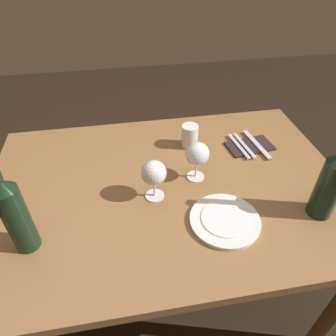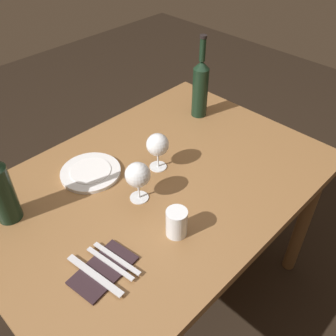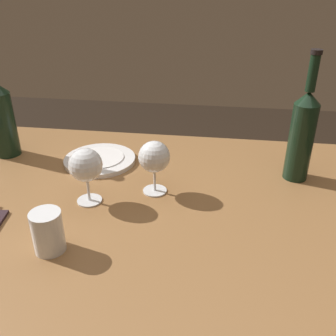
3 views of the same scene
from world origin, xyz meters
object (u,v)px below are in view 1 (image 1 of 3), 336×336
object	(u,v)px
wine_glass_left	(197,154)
fork_inner	(244,145)
folded_napkin	(250,146)
table_knife	(257,144)
wine_glass_right	(154,173)
water_tumbler	(190,137)
wine_bottle_second	(331,183)
fork_outer	(239,146)
dinner_plate	(225,220)
wine_bottle	(14,213)

from	to	relation	value
wine_glass_left	fork_inner	xyz separation A→B (m)	(0.25, 0.15, -0.10)
folded_napkin	table_knife	size ratio (longest dim) A/B	0.96
wine_glass_right	table_knife	distance (m)	0.52
wine_glass_right	water_tumbler	xyz separation A→B (m)	(0.19, 0.27, -0.06)
wine_bottle_second	folded_napkin	size ratio (longest dim) A/B	1.73
fork_outer	table_knife	bearing A→B (deg)	0.00
folded_napkin	wine_bottle_second	bearing A→B (deg)	-77.57
dinner_plate	folded_napkin	distance (m)	0.44
wine_bottle	dinner_plate	xyz separation A→B (m)	(0.60, -0.02, -0.13)
folded_napkin	fork_inner	xyz separation A→B (m)	(-0.02, 0.00, 0.01)
wine_glass_left	wine_bottle_second	distance (m)	0.43
wine_bottle	dinner_plate	bearing A→B (deg)	-1.55
wine_glass_right	table_knife	world-z (taller)	wine_glass_right
wine_bottle	wine_bottle_second	distance (m)	0.92
wine_bottle_second	fork_inner	world-z (taller)	wine_bottle_second
wine_glass_left	fork_inner	distance (m)	0.30
wine_glass_left	water_tumbler	xyz separation A→B (m)	(0.02, 0.20, -0.06)
wine_glass_left	fork_outer	size ratio (longest dim) A/B	0.84
wine_glass_right	fork_inner	size ratio (longest dim) A/B	0.83
wine_glass_left	water_tumbler	world-z (taller)	wine_glass_left
dinner_plate	fork_inner	size ratio (longest dim) A/B	1.25
wine_bottle	fork_outer	bearing A→B (deg)	24.52
wine_glass_right	folded_napkin	size ratio (longest dim) A/B	0.74
table_knife	fork_outer	bearing A→B (deg)	180.00
water_tumbler	dinner_plate	bearing A→B (deg)	-87.53
wine_glass_left	dinner_plate	bearing A→B (deg)	-79.77
fork_outer	dinner_plate	bearing A→B (deg)	-115.92
wine_glass_left	fork_outer	distance (m)	0.28
wine_bottle	wine_bottle_second	xyz separation A→B (m)	(0.92, -0.03, -0.01)
folded_napkin	fork_inner	world-z (taller)	fork_inner
wine_bottle	fork_inner	xyz separation A→B (m)	(0.81, 0.36, -0.13)
wine_bottle_second	fork_outer	bearing A→B (deg)	109.29
wine_bottle_second	folded_napkin	xyz separation A→B (m)	(-0.09, 0.39, -0.13)
wine_bottle_second	water_tumbler	distance (m)	0.56
wine_bottle	dinner_plate	size ratio (longest dim) A/B	1.63
wine_glass_right	fork_inner	distance (m)	0.48
water_tumbler	fork_outer	bearing A→B (deg)	-14.91
wine_bottle	table_knife	bearing A→B (deg)	22.49
wine_bottle	fork_outer	distance (m)	0.87
water_tumbler	fork_outer	size ratio (longest dim) A/B	0.54
dinner_plate	fork_outer	world-z (taller)	dinner_plate
water_tumbler	folded_napkin	world-z (taller)	water_tumbler
table_knife	wine_glass_left	bearing A→B (deg)	-154.06
dinner_plate	fork_inner	bearing A→B (deg)	61.06
fork_inner	fork_outer	distance (m)	0.03
wine_bottle	fork_outer	size ratio (longest dim) A/B	2.05
wine_glass_left	folded_napkin	world-z (taller)	wine_glass_left
water_tumbler	folded_napkin	xyz separation A→B (m)	(0.25, -0.05, -0.04)
wine_bottle_second	table_knife	xyz separation A→B (m)	(-0.06, 0.39, -0.12)
folded_napkin	water_tumbler	bearing A→B (deg)	167.97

